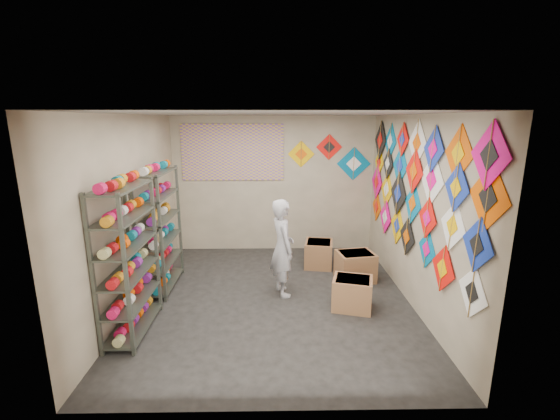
{
  "coord_description": "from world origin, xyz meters",
  "views": [
    {
      "loc": [
        0.01,
        -5.18,
        2.63
      ],
      "look_at": [
        0.1,
        0.3,
        1.3
      ],
      "focal_mm": 24.0,
      "sensor_mm": 36.0,
      "label": 1
    }
  ],
  "objects_px": {
    "shelf_rack_back": "(160,230)",
    "carton_b": "(355,266)",
    "carton_c": "(319,254)",
    "shopkeeper": "(282,248)",
    "carton_a": "(352,293)",
    "shelf_rack_front": "(128,261)"
  },
  "relations": [
    {
      "from": "shelf_rack_back",
      "to": "carton_b",
      "type": "height_order",
      "value": "shelf_rack_back"
    },
    {
      "from": "carton_c",
      "to": "shelf_rack_back",
      "type": "bearing_deg",
      "value": -152.93
    },
    {
      "from": "shopkeeper",
      "to": "carton_a",
      "type": "height_order",
      "value": "shopkeeper"
    },
    {
      "from": "shopkeeper",
      "to": "carton_b",
      "type": "bearing_deg",
      "value": -86.58
    },
    {
      "from": "shelf_rack_front",
      "to": "carton_b",
      "type": "bearing_deg",
      "value": 25.45
    },
    {
      "from": "shelf_rack_front",
      "to": "shelf_rack_back",
      "type": "bearing_deg",
      "value": 90.0
    },
    {
      "from": "shelf_rack_front",
      "to": "carton_b",
      "type": "xyz_separation_m",
      "value": [
        3.15,
        1.5,
        -0.71
      ]
    },
    {
      "from": "shelf_rack_front",
      "to": "shopkeeper",
      "type": "height_order",
      "value": "shelf_rack_front"
    },
    {
      "from": "carton_a",
      "to": "carton_c",
      "type": "bearing_deg",
      "value": 115.33
    },
    {
      "from": "shopkeeper",
      "to": "shelf_rack_back",
      "type": "bearing_deg",
      "value": 64.02
    },
    {
      "from": "shelf_rack_back",
      "to": "carton_c",
      "type": "relative_size",
      "value": 3.56
    },
    {
      "from": "carton_a",
      "to": "carton_b",
      "type": "xyz_separation_m",
      "value": [
        0.25,
        0.96,
        0.02
      ]
    },
    {
      "from": "carton_a",
      "to": "carton_c",
      "type": "relative_size",
      "value": 1.01
    },
    {
      "from": "shelf_rack_front",
      "to": "carton_a",
      "type": "distance_m",
      "value": 3.03
    },
    {
      "from": "shelf_rack_back",
      "to": "carton_a",
      "type": "distance_m",
      "value": 3.08
    },
    {
      "from": "carton_a",
      "to": "carton_b",
      "type": "height_order",
      "value": "carton_b"
    },
    {
      "from": "shelf_rack_back",
      "to": "carton_b",
      "type": "relative_size",
      "value": 3.23
    },
    {
      "from": "shelf_rack_back",
      "to": "carton_c",
      "type": "xyz_separation_m",
      "value": [
        2.61,
        0.82,
        -0.72
      ]
    },
    {
      "from": "carton_a",
      "to": "carton_c",
      "type": "height_order",
      "value": "carton_c"
    },
    {
      "from": "shelf_rack_back",
      "to": "carton_c",
      "type": "distance_m",
      "value": 2.83
    },
    {
      "from": "shelf_rack_front",
      "to": "carton_a",
      "type": "relative_size",
      "value": 3.51
    },
    {
      "from": "shelf_rack_front",
      "to": "carton_b",
      "type": "height_order",
      "value": "shelf_rack_front"
    }
  ]
}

